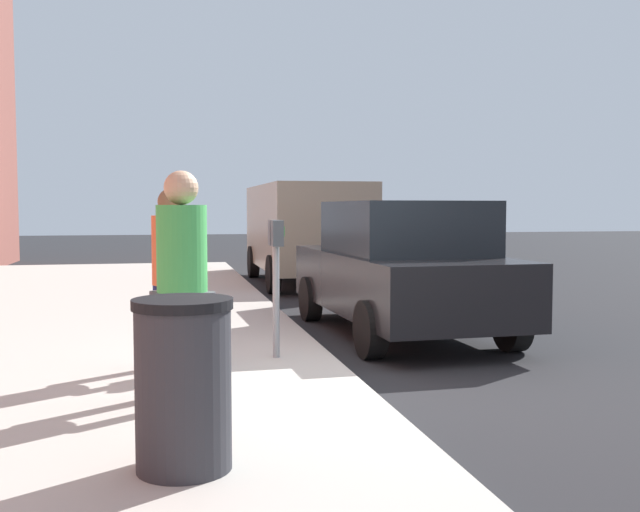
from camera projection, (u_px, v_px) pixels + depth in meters
The scene contains 8 objects.
ground_plane at pixel (348, 383), 7.02m from camera, with size 80.00×80.00×0.00m, color #232326.
sidewalk_slab at pixel (16, 392), 6.38m from camera, with size 28.00×6.00×0.15m, color #B7B2A8.
parking_meter at pixel (276, 259), 7.44m from camera, with size 0.36×0.12×1.41m.
pedestrian_at_meter at pixel (172, 264), 6.83m from camera, with size 0.45×0.37×1.72m.
pedestrian_bystander at pixel (182, 264), 5.79m from camera, with size 0.40×0.52×1.83m.
parked_sedan_near at pixel (401, 268), 9.64m from camera, with size 4.47×2.10×1.77m.
parked_van_far at pixel (305, 227), 16.13m from camera, with size 5.21×2.14×2.18m.
trash_bin at pixel (184, 384), 4.27m from camera, with size 0.59×0.59×1.01m.
Camera 1 is at (-6.71, 1.72, 1.69)m, focal length 40.98 mm.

